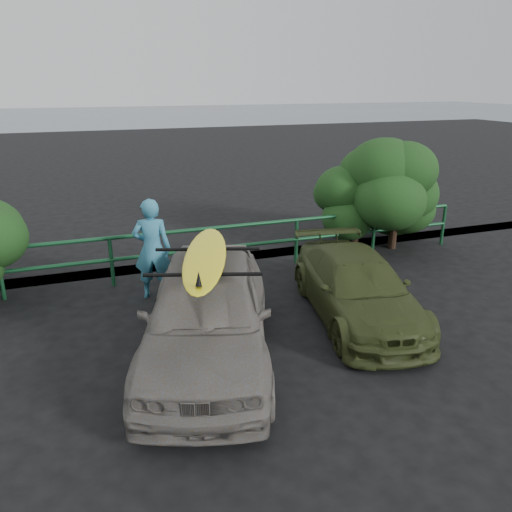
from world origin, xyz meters
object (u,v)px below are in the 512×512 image
Objects in this scene: guardrail at (162,256)px; olive_vehicle at (357,287)px; sedan at (207,312)px; man at (152,249)px; surfboard at (205,256)px.

guardrail is 4.04m from olive_vehicle.
sedan is 2.56m from man.
surfboard is (0.00, 0.00, 0.84)m from sedan.
olive_vehicle is at bearing 27.65° from sedan.
man is at bearing 116.85° from surfboard.
man is (-0.29, -0.81, 0.43)m from guardrail.
guardrail is 3.69× the size of olive_vehicle.
man is 0.69× the size of surfboard.
olive_vehicle is (2.75, 0.47, -0.20)m from sedan.
guardrail is 5.07× the size of surfboard.
olive_vehicle is 2.98m from surfboard.
olive_vehicle is at bearing -45.08° from guardrail.
surfboard reaches higher than sedan.
man is (-3.15, 2.05, 0.40)m from olive_vehicle.
olive_vehicle reaches higher than guardrail.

